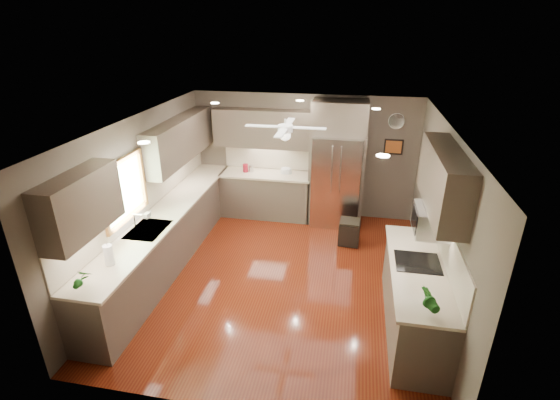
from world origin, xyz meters
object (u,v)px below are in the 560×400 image
(potted_plant_right, at_px, (430,300))
(bowl, at_px, (286,173))
(canister_b, at_px, (251,169))
(stool, at_px, (349,232))
(potted_plant_left, at_px, (80,278))
(refrigerator, at_px, (337,167))
(paper_towel, at_px, (109,255))
(microwave, at_px, (432,221))
(soap_bottle, at_px, (148,215))
(canister_a, at_px, (245,168))

(potted_plant_right, xyz_separation_m, bowl, (-2.22, 3.91, -0.13))
(canister_b, xyz_separation_m, stool, (2.07, -0.93, -0.77))
(canister_b, xyz_separation_m, potted_plant_left, (-0.92, -4.24, 0.09))
(canister_b, bearing_deg, bowl, -0.44)
(potted_plant_left, relative_size, stool, 0.71)
(bowl, xyz_separation_m, stool, (1.35, -0.93, -0.73))
(refrigerator, relative_size, paper_towel, 8.36)
(microwave, bearing_deg, paper_towel, -166.97)
(potted_plant_left, bearing_deg, stool, 47.89)
(canister_b, distance_m, microwave, 4.16)
(canister_b, bearing_deg, soap_bottle, -113.30)
(canister_a, bearing_deg, bowl, 1.05)
(bowl, relative_size, microwave, 0.43)
(canister_b, distance_m, paper_towel, 3.80)
(microwave, xyz_separation_m, stool, (-1.00, 1.84, -1.24))
(potted_plant_left, xyz_separation_m, refrigerator, (2.66, 4.18, 0.09))
(potted_plant_left, bearing_deg, bowl, 68.77)
(canister_b, height_order, refrigerator, refrigerator)
(soap_bottle, bearing_deg, paper_towel, -83.89)
(canister_b, distance_m, potted_plant_left, 4.34)
(soap_bottle, distance_m, refrigerator, 3.65)
(microwave, distance_m, paper_towel, 4.09)
(bowl, bearing_deg, potted_plant_right, -60.43)
(potted_plant_right, distance_m, refrigerator, 4.03)
(canister_a, xyz_separation_m, bowl, (0.84, 0.02, -0.05))
(soap_bottle, xyz_separation_m, potted_plant_right, (3.98, -1.50, 0.08))
(potted_plant_right, relative_size, stool, 0.72)
(potted_plant_right, relative_size, microwave, 0.59)
(potted_plant_left, distance_m, paper_towel, 0.55)
(canister_a, relative_size, refrigerator, 0.07)
(soap_bottle, bearing_deg, potted_plant_left, -86.28)
(canister_a, distance_m, microwave, 4.23)
(canister_a, distance_m, canister_b, 0.12)
(canister_a, relative_size, potted_plant_right, 0.53)
(microwave, bearing_deg, stool, 118.47)
(canister_a, height_order, bowl, canister_a)
(soap_bottle, relative_size, potted_plant_right, 0.52)
(bowl, height_order, paper_towel, paper_towel)
(paper_towel, bearing_deg, bowl, 66.16)
(microwave, bearing_deg, bowl, 130.28)
(soap_bottle, xyz_separation_m, microwave, (4.11, -0.35, 0.46))
(potted_plant_right, bearing_deg, bowl, 119.57)
(canister_b, bearing_deg, microwave, -42.09)
(potted_plant_left, xyz_separation_m, microwave, (3.99, 1.47, 0.38))
(microwave, bearing_deg, potted_plant_left, -159.76)
(potted_plant_left, bearing_deg, paper_towel, 88.14)
(stool, height_order, paper_towel, paper_towel)
(canister_a, height_order, potted_plant_left, potted_plant_left)
(potted_plant_right, bearing_deg, microwave, 83.65)
(soap_bottle, distance_m, microwave, 4.15)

